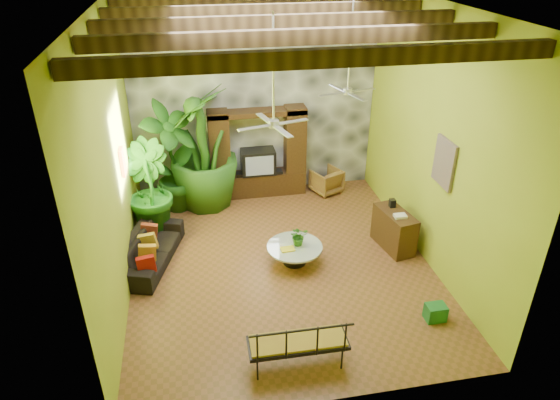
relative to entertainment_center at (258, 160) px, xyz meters
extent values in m
plane|color=brown|center=(0.00, -3.14, -0.97)|extent=(7.00, 7.00, 0.00)
cube|color=silver|center=(0.00, -3.14, 4.03)|extent=(6.00, 7.00, 0.02)
cube|color=#98AC27|center=(0.00, 0.36, 1.53)|extent=(6.00, 0.02, 5.00)
cube|color=#98AC27|center=(-3.00, -3.14, 1.53)|extent=(0.02, 7.00, 5.00)
cube|color=#98AC27|center=(3.00, -3.14, 1.53)|extent=(0.02, 7.00, 5.00)
cube|color=#383B40|center=(0.00, 0.30, 1.53)|extent=(5.98, 0.10, 4.98)
cube|color=#362511|center=(0.00, -5.74, 3.81)|extent=(5.95, 0.16, 0.22)
cube|color=#362511|center=(0.00, -4.44, 3.81)|extent=(5.95, 0.16, 0.22)
cube|color=#362511|center=(0.00, -3.14, 3.81)|extent=(5.95, 0.16, 0.22)
cube|color=#362511|center=(0.00, -1.84, 3.81)|extent=(5.95, 0.16, 0.22)
cube|color=#362511|center=(0.00, -0.54, 3.81)|extent=(5.95, 0.16, 0.22)
cube|color=#301C0D|center=(0.00, 0.00, -0.67)|extent=(2.40, 0.50, 0.60)
cube|color=#301C0D|center=(-0.95, 0.00, 0.33)|extent=(0.50, 0.48, 2.00)
cube|color=#301C0D|center=(0.95, 0.00, 0.33)|extent=(0.50, 0.48, 2.00)
cube|color=#301C0D|center=(0.00, 0.00, 1.23)|extent=(2.40, 0.48, 0.12)
cube|color=black|center=(0.00, -0.02, -0.05)|extent=(0.85, 0.52, 0.62)
cube|color=#8C99A8|center=(0.00, -0.29, -0.05)|extent=(0.70, 0.02, 0.50)
cylinder|color=silver|center=(-0.20, -3.54, 3.13)|extent=(0.04, 0.04, 1.80)
cylinder|color=silver|center=(-0.20, -3.54, 2.23)|extent=(0.18, 0.18, 0.12)
cube|color=silver|center=(0.15, -3.44, 2.21)|extent=(0.58, 0.26, 0.01)
cube|color=silver|center=(-0.29, -3.19, 2.21)|extent=(0.26, 0.58, 0.01)
cube|color=silver|center=(-0.55, -3.63, 2.21)|extent=(0.58, 0.26, 0.01)
cube|color=silver|center=(-0.11, -3.88, 2.21)|extent=(0.26, 0.58, 0.01)
cylinder|color=silver|center=(1.60, -1.94, 3.13)|extent=(0.04, 0.04, 1.80)
cylinder|color=silver|center=(1.60, -1.94, 2.23)|extent=(0.18, 0.18, 0.12)
cube|color=silver|center=(1.95, -1.84, 2.21)|extent=(0.58, 0.26, 0.01)
cube|color=silver|center=(1.51, -1.59, 2.21)|extent=(0.26, 0.58, 0.01)
cube|color=silver|center=(1.25, -2.03, 2.21)|extent=(0.58, 0.26, 0.01)
cube|color=silver|center=(1.69, -2.28, 2.21)|extent=(0.26, 0.58, 0.01)
cube|color=orange|center=(-2.96, -2.14, 1.13)|extent=(0.06, 0.32, 0.55)
cube|color=#274B8F|center=(2.96, -3.74, 1.33)|extent=(0.06, 0.70, 0.90)
imported|color=black|center=(-2.65, -2.60, -0.65)|extent=(1.43, 2.29, 0.63)
imported|color=brown|center=(1.75, -0.22, -0.65)|extent=(0.90, 0.91, 0.63)
imported|color=#215C18|center=(-2.08, -0.47, 0.40)|extent=(1.71, 1.71, 2.74)
imported|color=#206B1C|center=(-2.65, -1.43, 0.12)|extent=(1.45, 1.52, 2.17)
imported|color=#295D18|center=(-1.36, -0.30, 0.53)|extent=(2.11, 2.11, 3.00)
cylinder|color=black|center=(0.28, -3.16, -0.79)|extent=(0.48, 0.48, 0.36)
cylinder|color=silver|center=(0.28, -3.16, -0.59)|extent=(1.14, 1.14, 0.04)
imported|color=#2A661A|center=(0.38, -3.11, -0.36)|extent=(0.37, 0.32, 0.41)
cube|color=yellow|center=(0.12, -3.26, -0.55)|extent=(0.29, 0.21, 0.03)
cube|color=black|center=(-0.24, -5.86, -0.52)|extent=(1.57, 0.54, 0.06)
cube|color=olive|center=(-0.24, -5.86, -0.48)|extent=(1.49, 0.49, 0.06)
cube|color=black|center=(-0.24, -6.15, -0.25)|extent=(1.57, 0.06, 0.54)
cube|color=#3E2913|center=(2.50, -2.98, -0.54)|extent=(0.67, 1.14, 0.86)
cube|color=#1F772A|center=(2.37, -5.30, -0.81)|extent=(0.35, 0.26, 0.31)
camera|label=1|loc=(-1.56, -11.44, 5.15)|focal=32.00mm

